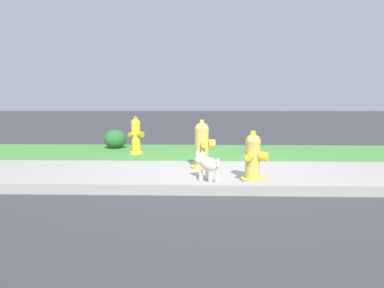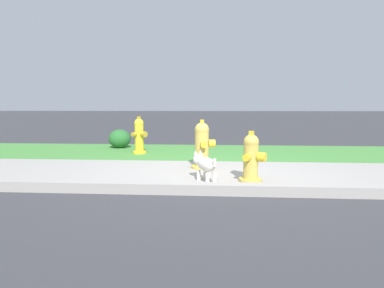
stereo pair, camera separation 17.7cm
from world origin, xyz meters
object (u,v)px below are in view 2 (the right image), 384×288
(fire_hydrant_by_grass_verge, at_px, (251,158))
(fire_hydrant_far_end, at_px, (202,145))
(fire_hydrant_at_driveway, at_px, (139,136))
(small_white_dog, at_px, (205,164))
(shrub_bush_near_lamp, at_px, (120,139))

(fire_hydrant_by_grass_verge, height_order, fire_hydrant_far_end, fire_hydrant_far_end)
(fire_hydrant_at_driveway, xyz_separation_m, fire_hydrant_far_end, (1.35, -1.43, -0.00))
(small_white_dog, bearing_deg, fire_hydrant_far_end, -26.76)
(fire_hydrant_far_end, relative_size, small_white_dog, 1.69)
(fire_hydrant_far_end, height_order, shrub_bush_near_lamp, fire_hydrant_far_end)
(fire_hydrant_at_driveway, relative_size, fire_hydrant_by_grass_verge, 1.16)
(fire_hydrant_far_end, relative_size, shrub_bush_near_lamp, 1.50)
(fire_hydrant_at_driveway, xyz_separation_m, fire_hydrant_by_grass_verge, (2.01, -2.25, -0.06))
(fire_hydrant_by_grass_verge, distance_m, small_white_dog, 0.61)
(fire_hydrant_by_grass_verge, bearing_deg, shrub_bush_near_lamp, -111.07)
(fire_hydrant_at_driveway, xyz_separation_m, small_white_dog, (1.41, -2.29, -0.14))
(fire_hydrant_far_end, xyz_separation_m, small_white_dog, (0.06, -0.85, -0.14))
(shrub_bush_near_lamp, bearing_deg, fire_hydrant_by_grass_verge, -48.84)
(fire_hydrant_at_driveway, height_order, fire_hydrant_by_grass_verge, fire_hydrant_at_driveway)
(fire_hydrant_far_end, bearing_deg, small_white_dog, -6.98)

